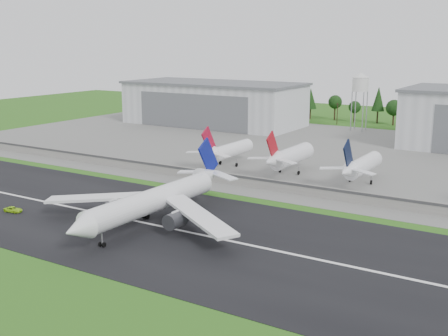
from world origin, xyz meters
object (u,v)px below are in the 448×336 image
Objects in this scene: main_airliner at (151,206)px; parked_jet_red_a at (226,151)px; ground_vehicle at (13,209)px; parked_jet_navy at (360,166)px; parked_jet_red_b at (288,157)px.

main_airliner reaches higher than parked_jet_red_a.
ground_vehicle is at bearing 16.77° from main_airliner.
parked_jet_red_a is (18.84, 77.70, 5.07)m from ground_vehicle.
main_airliner is 1.89× the size of parked_jet_navy.
parked_jet_navy is (25.09, -0.06, -0.34)m from parked_jet_red_b.
main_airliner reaches higher than ground_vehicle.
main_airliner is 11.61× the size of ground_vehicle.
main_airliner is at bearing -94.41° from parked_jet_red_b.
main_airliner is 73.48m from parked_jet_navy.
parked_jet_red_b is 25.09m from parked_jet_navy.
ground_vehicle is at bearing -131.34° from parked_jet_navy.
parked_jet_red_a is at bearing -179.98° from parked_jet_navy.
parked_jet_red_b reaches higher than parked_jet_red_a.
main_airliner is 39.83m from ground_vehicle.
parked_jet_red_a is 24.46m from parked_jet_red_b.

